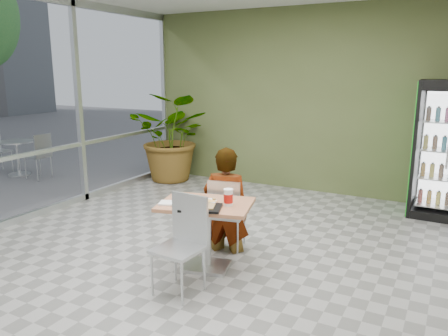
{
  "coord_description": "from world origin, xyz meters",
  "views": [
    {
      "loc": [
        2.38,
        -3.95,
        2.14
      ],
      "look_at": [
        0.01,
        0.49,
        1.0
      ],
      "focal_mm": 35.0,
      "sensor_mm": 36.0,
      "label": 1
    }
  ],
  "objects": [
    {
      "name": "cafeteria_tray",
      "position": [
        0.17,
        -0.32,
        0.76
      ],
      "size": [
        0.5,
        0.43,
        0.02
      ],
      "primitive_type": "cube",
      "rotation": [
        0.0,
        0.0,
        0.36
      ],
      "color": "black",
      "rests_on": "dining_table"
    },
    {
      "name": "chair_far",
      "position": [
        0.07,
        0.41,
        0.52
      ],
      "size": [
        0.46,
        0.47,
        0.88
      ],
      "rotation": [
        0.0,
        0.0,
        3.34
      ],
      "color": "#BBBEC0",
      "rests_on": "ground"
    },
    {
      "name": "dining_table",
      "position": [
        0.11,
        -0.11,
        0.54
      ],
      "size": [
        1.1,
        0.89,
        0.75
      ],
      "rotation": [
        0.0,
        0.0,
        0.25
      ],
      "color": "#B1724C",
      "rests_on": "ground"
    },
    {
      "name": "storefront_frame",
      "position": [
        -3.0,
        0.0,
        1.6
      ],
      "size": [
        0.1,
        7.0,
        3.2
      ],
      "primitive_type": null,
      "color": "#BBBEC0",
      "rests_on": "ground"
    },
    {
      "name": "beverage_fridge",
      "position": [
        2.32,
        3.03,
        1.0
      ],
      "size": [
        0.92,
        0.72,
        2.0
      ],
      "rotation": [
        0.0,
        0.0,
        -0.02
      ],
      "color": "black",
      "rests_on": "ground"
    },
    {
      "name": "room_envelope",
      "position": [
        0.0,
        0.0,
        1.6
      ],
      "size": [
        6.0,
        7.0,
        3.2
      ],
      "primitive_type": null,
      "color": "beige",
      "rests_on": "ground"
    },
    {
      "name": "napkin_stack",
      "position": [
        -0.23,
        -0.34,
        0.76
      ],
      "size": [
        0.21,
        0.21,
        0.02
      ],
      "primitive_type": "cube",
      "rotation": [
        0.0,
        0.0,
        0.38
      ],
      "color": "white",
      "rests_on": "dining_table"
    },
    {
      "name": "seated_woman",
      "position": [
        0.05,
        0.46,
        0.48
      ],
      "size": [
        0.64,
        0.48,
        1.56
      ],
      "primitive_type": "imported",
      "rotation": [
        0.0,
        0.0,
        3.34
      ],
      "color": "black",
      "rests_on": "ground"
    },
    {
      "name": "pizza_plate",
      "position": [
        0.1,
        -0.09,
        0.77
      ],
      "size": [
        0.31,
        0.31,
        0.03
      ],
      "color": "white",
      "rests_on": "dining_table"
    },
    {
      "name": "soda_cup",
      "position": [
        0.36,
        -0.08,
        0.84
      ],
      "size": [
        0.1,
        0.1,
        0.18
      ],
      "color": "white",
      "rests_on": "dining_table"
    },
    {
      "name": "chair_near",
      "position": [
        0.15,
        -0.61,
        0.56
      ],
      "size": [
        0.45,
        0.46,
        0.96
      ],
      "rotation": [
        0.0,
        0.0,
        -0.07
      ],
      "color": "#BBBEC0",
      "rests_on": "ground"
    },
    {
      "name": "potted_plant",
      "position": [
        -2.43,
        2.97,
        0.86
      ],
      "size": [
        1.73,
        1.55,
        1.72
      ],
      "primitive_type": "imported",
      "rotation": [
        0.0,
        0.0,
        0.15
      ],
      "color": "#2B6C30",
      "rests_on": "ground"
    },
    {
      "name": "ground",
      "position": [
        0.0,
        0.0,
        0.0
      ],
      "size": [
        7.0,
        7.0,
        0.0
      ],
      "primitive_type": "plane",
      "color": "gray",
      "rests_on": "ground"
    }
  ]
}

